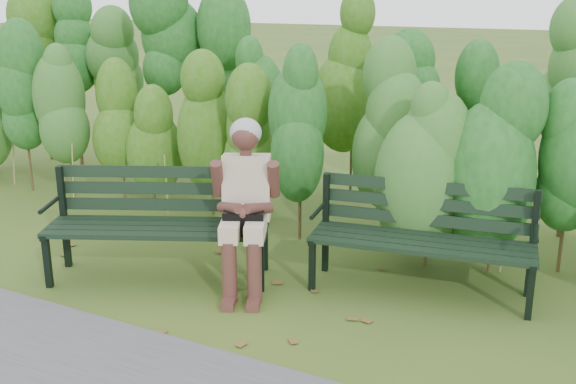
% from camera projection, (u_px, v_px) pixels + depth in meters
% --- Properties ---
extents(ground, '(80.00, 80.00, 0.00)m').
position_uv_depth(ground, '(268.00, 293.00, 5.39)').
color(ground, '#35501F').
extents(hedge_band, '(11.04, 1.67, 2.42)m').
position_uv_depth(hedge_band, '(359.00, 103.00, 6.61)').
color(hedge_band, '#47381E').
rests_on(hedge_band, ground).
extents(leaf_litter, '(4.41, 2.14, 0.01)m').
position_uv_depth(leaf_litter, '(303.00, 295.00, 5.34)').
color(leaf_litter, brown).
rests_on(leaf_litter, ground).
extents(bench_left, '(1.89, 1.29, 0.91)m').
position_uv_depth(bench_left, '(160.00, 214.00, 5.60)').
color(bench_left, black).
rests_on(bench_left, ground).
extents(bench_right, '(1.80, 0.84, 0.86)m').
position_uv_depth(bench_right, '(423.00, 229.00, 5.32)').
color(bench_right, black).
rests_on(bench_right, ground).
extents(seated_woman, '(0.66, 0.86, 1.36)m').
position_uv_depth(seated_woman, '(245.00, 196.00, 5.33)').
color(seated_woman, '#C5A592').
rests_on(seated_woman, ground).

